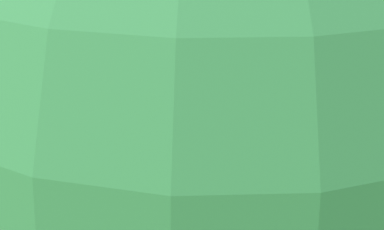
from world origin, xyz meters
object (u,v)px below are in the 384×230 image
(passenger_car, at_px, (259,145))
(oak_tree_near, at_px, (207,101))
(park_bench, at_px, (286,75))
(locomotive, at_px, (138,101))
(conductor_person, at_px, (100,101))

(passenger_car, height_order, oak_tree_near, oak_tree_near)
(park_bench, bearing_deg, oak_tree_near, -158.75)
(locomotive, height_order, passenger_car, locomotive)
(oak_tree_near, bearing_deg, park_bench, 21.25)
(conductor_person, relative_size, oak_tree_near, 0.39)
(conductor_person, bearing_deg, locomotive, 14.40)
(conductor_person, height_order, oak_tree_near, oak_tree_near)
(park_bench, bearing_deg, passenger_car, -161.66)
(conductor_person, relative_size, park_bench, 1.23)
(park_bench, bearing_deg, conductor_person, 163.16)
(locomotive, distance_m, passenger_car, 2.12)
(passenger_car, bearing_deg, conductor_person, 119.07)
(passenger_car, relative_size, oak_tree_near, 0.64)
(passenger_car, distance_m, park_bench, 2.57)
(conductor_person, distance_m, oak_tree_near, 4.68)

